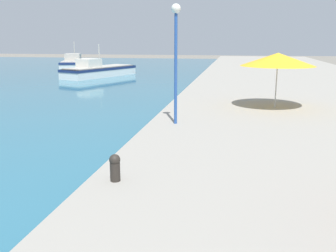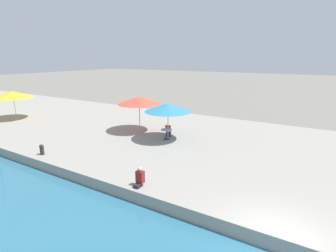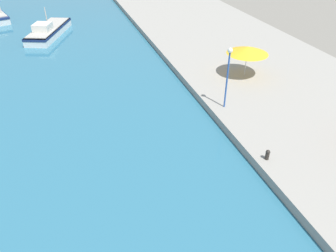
{
  "view_description": "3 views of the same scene",
  "coord_description": "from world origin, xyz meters",
  "px_view_note": "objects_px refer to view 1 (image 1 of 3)",
  "views": [
    {
      "loc": [
        3.43,
        5.71,
        3.9
      ],
      "look_at": [
        1.5,
        16.16,
        1.42
      ],
      "focal_mm": 40.0,
      "sensor_mm": 36.0,
      "label": 1
    },
    {
      "loc": [
        -8.22,
        -0.63,
        6.44
      ],
      "look_at": [
        7.25,
        8.65,
        1.62
      ],
      "focal_mm": 28.0,
      "sensor_mm": 36.0,
      "label": 2
    },
    {
      "loc": [
        -9.56,
        1.26,
        12.87
      ],
      "look_at": [
        -4.0,
        18.0,
        1.22
      ],
      "focal_mm": 35.0,
      "sensor_mm": 36.0,
      "label": 3
    }
  ],
  "objects_px": {
    "mooring_bollard": "(115,167)",
    "lamppost": "(176,44)",
    "fishing_boat_near": "(99,70)",
    "fishing_boat_mid": "(75,63)",
    "cafe_umbrella_striped": "(278,59)"
  },
  "relations": [
    {
      "from": "mooring_bollard",
      "to": "lamppost",
      "type": "bearing_deg",
      "value": 86.41
    },
    {
      "from": "fishing_boat_near",
      "to": "lamppost",
      "type": "xyz_separation_m",
      "value": [
        11.98,
        -23.24,
        3.01
      ]
    },
    {
      "from": "fishing_boat_mid",
      "to": "mooring_bollard",
      "type": "bearing_deg",
      "value": -82.14
    },
    {
      "from": "mooring_bollard",
      "to": "fishing_boat_near",
      "type": "bearing_deg",
      "value": 111.37
    },
    {
      "from": "cafe_umbrella_striped",
      "to": "mooring_bollard",
      "type": "xyz_separation_m",
      "value": [
        -4.62,
        -10.85,
        -1.98
      ]
    },
    {
      "from": "cafe_umbrella_striped",
      "to": "mooring_bollard",
      "type": "bearing_deg",
      "value": -113.07
    },
    {
      "from": "cafe_umbrella_striped",
      "to": "mooring_bollard",
      "type": "relative_size",
      "value": 5.44
    },
    {
      "from": "mooring_bollard",
      "to": "lamppost",
      "type": "xyz_separation_m",
      "value": [
        0.4,
        6.35,
        2.74
      ]
    },
    {
      "from": "fishing_boat_near",
      "to": "cafe_umbrella_striped",
      "type": "relative_size",
      "value": 2.63
    },
    {
      "from": "fishing_boat_near",
      "to": "mooring_bollard",
      "type": "relative_size",
      "value": 14.27
    },
    {
      "from": "fishing_boat_mid",
      "to": "mooring_bollard",
      "type": "xyz_separation_m",
      "value": [
        19.12,
        -40.47,
        0.23
      ]
    },
    {
      "from": "fishing_boat_mid",
      "to": "lamppost",
      "type": "xyz_separation_m",
      "value": [
        19.52,
        -34.12,
        2.98
      ]
    },
    {
      "from": "fishing_boat_near",
      "to": "fishing_boat_mid",
      "type": "relative_size",
      "value": 0.86
    },
    {
      "from": "fishing_boat_near",
      "to": "cafe_umbrella_striped",
      "type": "xyz_separation_m",
      "value": [
        16.2,
        -18.75,
        2.24
      ]
    },
    {
      "from": "fishing_boat_mid",
      "to": "cafe_umbrella_striped",
      "type": "bearing_deg",
      "value": -68.72
    }
  ]
}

